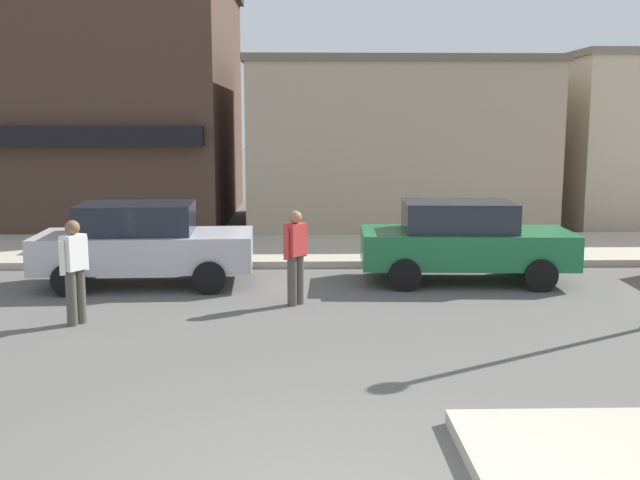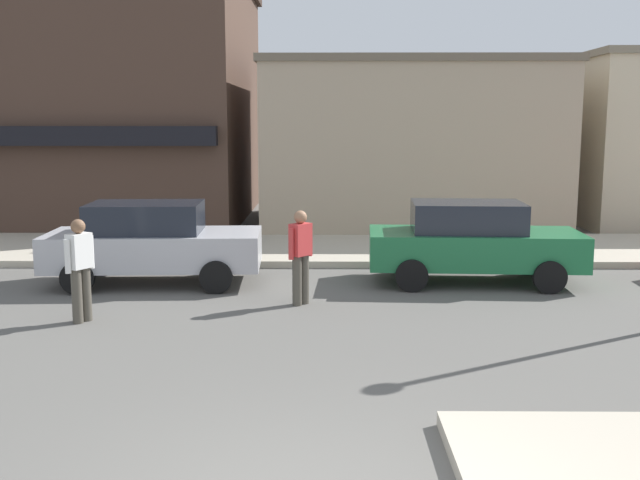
{
  "view_description": "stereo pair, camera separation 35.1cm",
  "coord_description": "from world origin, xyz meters",
  "px_view_note": "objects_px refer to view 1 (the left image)",
  "views": [
    {
      "loc": [
        -0.09,
        -5.46,
        3.1
      ],
      "look_at": [
        0.17,
        4.5,
        1.5
      ],
      "focal_mm": 42.0,
      "sensor_mm": 36.0,
      "label": 1
    },
    {
      "loc": [
        0.26,
        -5.46,
        3.1
      ],
      "look_at": [
        0.17,
        4.5,
        1.5
      ],
      "focal_mm": 42.0,
      "sensor_mm": 36.0,
      "label": 2
    }
  ],
  "objects_px": {
    "parked_car_second": "(464,240)",
    "pedestrian_crossing_far": "(74,269)",
    "parked_car_nearest": "(144,243)",
    "pedestrian_crossing_near": "(295,254)"
  },
  "relations": [
    {
      "from": "parked_car_second",
      "to": "pedestrian_crossing_far",
      "type": "height_order",
      "value": "pedestrian_crossing_far"
    },
    {
      "from": "parked_car_second",
      "to": "pedestrian_crossing_far",
      "type": "bearing_deg",
      "value": -156.16
    },
    {
      "from": "parked_car_nearest",
      "to": "pedestrian_crossing_near",
      "type": "height_order",
      "value": "pedestrian_crossing_near"
    },
    {
      "from": "parked_car_second",
      "to": "parked_car_nearest",
      "type": "bearing_deg",
      "value": -178.5
    },
    {
      "from": "parked_car_second",
      "to": "pedestrian_crossing_far",
      "type": "relative_size",
      "value": 2.53
    },
    {
      "from": "parked_car_nearest",
      "to": "pedestrian_crossing_far",
      "type": "distance_m",
      "value": 2.79
    },
    {
      "from": "parked_car_second",
      "to": "pedestrian_crossing_far",
      "type": "distance_m",
      "value": 7.2
    },
    {
      "from": "parked_car_second",
      "to": "pedestrian_crossing_near",
      "type": "distance_m",
      "value": 3.69
    },
    {
      "from": "parked_car_second",
      "to": "pedestrian_crossing_near",
      "type": "bearing_deg",
      "value": -151.3
    },
    {
      "from": "pedestrian_crossing_near",
      "to": "pedestrian_crossing_far",
      "type": "distance_m",
      "value": 3.54
    }
  ]
}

